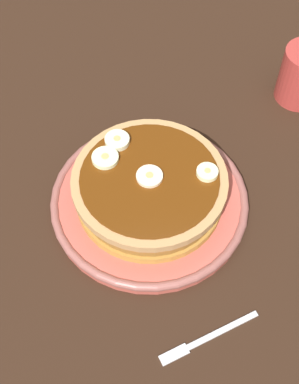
{
  "coord_description": "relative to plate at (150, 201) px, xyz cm",
  "views": [
    {
      "loc": [
        -2.84,
        -38.09,
        59.43
      ],
      "look_at": [
        0.0,
        0.0,
        3.17
      ],
      "focal_mm": 48.1,
      "sensor_mm": 36.0,
      "label": 1
    }
  ],
  "objects": [
    {
      "name": "fork",
      "position": [
        4.92,
        -19.23,
        -0.85
      ],
      "size": [
        12.42,
        5.77,
        0.5
      ],
      "color": "silver",
      "rests_on": "ground_plane"
    },
    {
      "name": "banana_slice_3",
      "position": [
        -5.52,
        3.3,
        5.65
      ],
      "size": [
        3.52,
        3.52,
        0.87
      ],
      "color": "#EAF1B8",
      "rests_on": "pancake_stack"
    },
    {
      "name": "banana_slice_0",
      "position": [
        0.29,
        0.16,
        5.56
      ],
      "size": [
        3.43,
        3.43,
        0.7
      ],
      "color": "#FEE3BC",
      "rests_on": "pancake_stack"
    },
    {
      "name": "banana_slice_2",
      "position": [
        -3.86,
        6.08,
        5.71
      ],
      "size": [
        3.32,
        3.32,
        1.01
      ],
      "color": "#ECEBBF",
      "rests_on": "pancake_stack"
    },
    {
      "name": "ground_plane",
      "position": [
        0.0,
        0.0,
        -2.6
      ],
      "size": [
        140.0,
        140.0,
        3.0
      ],
      "primitive_type": "cube",
      "color": "black"
    },
    {
      "name": "banana_slice_1",
      "position": [
        7.37,
        0.17,
        5.67
      ],
      "size": [
        2.8,
        2.8,
        0.92
      ],
      "color": "#F4F3B6",
      "rests_on": "pancake_stack"
    },
    {
      "name": "pancake_stack",
      "position": [
        0.12,
        -0.08,
        3.02
      ],
      "size": [
        20.24,
        20.18,
        4.8
      ],
      "color": "#B78438",
      "rests_on": "plate"
    },
    {
      "name": "plate",
      "position": [
        0.0,
        0.0,
        0.0
      ],
      "size": [
        26.76,
        26.76,
        2.04
      ],
      "color": "#CC594C",
      "rests_on": "ground_plane"
    }
  ]
}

